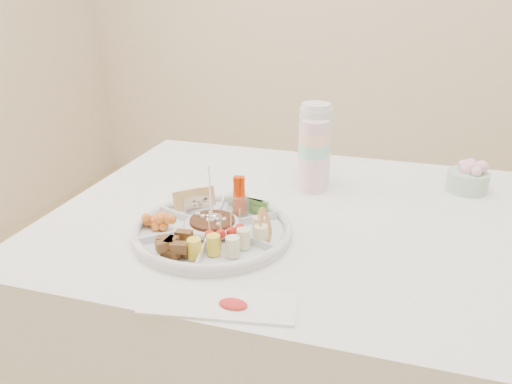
% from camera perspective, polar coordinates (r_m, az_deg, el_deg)
% --- Properties ---
extents(dining_table, '(1.52, 1.02, 0.76)m').
position_cam_1_polar(dining_table, '(1.53, 8.95, -15.91)').
color(dining_table, white).
rests_on(dining_table, floor).
extents(party_tray, '(0.48, 0.48, 0.04)m').
position_cam_1_polar(party_tray, '(1.21, -4.99, -4.09)').
color(party_tray, white).
rests_on(party_tray, dining_table).
extents(bean_dip, '(0.14, 0.14, 0.04)m').
position_cam_1_polar(bean_dip, '(1.21, -5.00, -3.78)').
color(bean_dip, black).
rests_on(bean_dip, party_tray).
extents(tortillas, '(0.12, 0.12, 0.06)m').
position_cam_1_polar(tortillas, '(1.19, 1.15, -3.49)').
color(tortillas, brown).
rests_on(tortillas, party_tray).
extents(carrot_cucumber, '(0.15, 0.15, 0.11)m').
position_cam_1_polar(carrot_cucumber, '(1.29, -1.28, -0.34)').
color(carrot_cucumber, red).
rests_on(carrot_cucumber, party_tray).
extents(pita_raisins, '(0.13, 0.13, 0.06)m').
position_cam_1_polar(pita_raisins, '(1.32, -6.89, -0.90)').
color(pita_raisins, '#E5A571').
rests_on(pita_raisins, party_tray).
extents(cherries, '(0.13, 0.13, 0.04)m').
position_cam_1_polar(cherries, '(1.24, -10.94, -3.19)').
color(cherries, orange).
rests_on(cherries, party_tray).
extents(granola_chunks, '(0.12, 0.12, 0.04)m').
position_cam_1_polar(granola_chunks, '(1.13, -9.36, -5.87)').
color(granola_chunks, brown).
rests_on(granola_chunks, party_tray).
extents(banana_tomato, '(0.13, 0.13, 0.08)m').
position_cam_1_polar(banana_tomato, '(1.09, -2.79, -5.23)').
color(banana_tomato, '#FFEA78').
rests_on(banana_tomato, party_tray).
extents(cup_stack, '(0.10, 0.10, 0.24)m').
position_cam_1_polar(cup_stack, '(1.46, 6.65, 4.75)').
color(cup_stack, white).
rests_on(cup_stack, dining_table).
extents(thermos, '(0.13, 0.13, 0.25)m').
position_cam_1_polar(thermos, '(1.50, 6.72, 5.50)').
color(thermos, silver).
rests_on(thermos, dining_table).
extents(flower_bowl, '(0.15, 0.15, 0.09)m').
position_cam_1_polar(flower_bowl, '(1.59, 23.08, 1.64)').
color(flower_bowl, silver).
rests_on(flower_bowl, dining_table).
extents(placemat, '(0.31, 0.15, 0.01)m').
position_cam_1_polar(placemat, '(0.98, -4.31, -12.65)').
color(placemat, white).
rests_on(placemat, dining_table).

